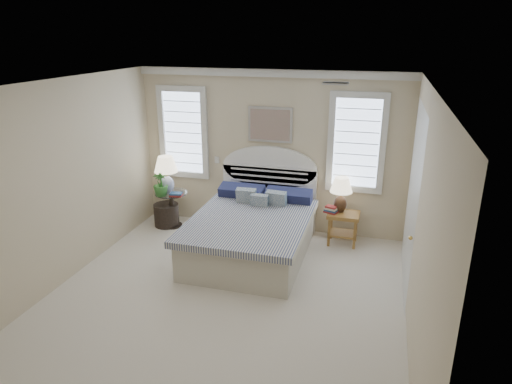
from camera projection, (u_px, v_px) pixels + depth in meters
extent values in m
cube|color=silver|center=(221.00, 302.00, 5.79)|extent=(4.50, 5.00, 0.01)
cube|color=white|center=(215.00, 86.00, 4.90)|extent=(4.50, 5.00, 0.01)
cube|color=beige|center=(270.00, 152.00, 7.62)|extent=(4.50, 0.02, 2.70)
cube|color=beige|center=(56.00, 186.00, 5.92)|extent=(0.02, 5.00, 2.70)
cube|color=beige|center=(421.00, 224.00, 4.77)|extent=(0.02, 5.00, 2.70)
cube|color=silver|center=(271.00, 73.00, 7.15)|extent=(4.50, 0.08, 0.12)
cube|color=#B2B2B2|center=(336.00, 83.00, 5.32)|extent=(0.30, 0.20, 0.02)
cube|color=silver|center=(217.00, 160.00, 7.91)|extent=(0.08, 0.01, 0.12)
cube|color=silver|center=(184.00, 132.00, 7.91)|extent=(0.90, 0.06, 1.60)
cube|color=silver|center=(357.00, 143.00, 7.16)|extent=(0.90, 0.06, 1.60)
cube|color=silver|center=(270.00, 125.00, 7.42)|extent=(0.74, 0.04, 0.58)
cube|color=silver|center=(412.00, 199.00, 5.91)|extent=(0.02, 1.80, 2.40)
cube|color=beige|center=(251.00, 239.00, 6.91)|extent=(1.60, 2.10, 0.55)
cube|color=navy|center=(250.00, 222.00, 6.76)|extent=(1.72, 2.15, 0.10)
cube|color=white|center=(269.00, 198.00, 7.83)|extent=(1.62, 0.08, 1.10)
cube|color=navy|center=(242.00, 191.00, 7.62)|extent=(0.75, 0.31, 0.23)
cube|color=navy|center=(289.00, 196.00, 7.41)|extent=(0.75, 0.31, 0.23)
cube|color=#385A7E|center=(246.00, 198.00, 7.37)|extent=(0.33, 0.20, 0.34)
cube|color=#385A7E|center=(276.00, 201.00, 7.25)|extent=(0.33, 0.20, 0.34)
cube|color=#385A7E|center=(260.00, 203.00, 7.23)|extent=(0.28, 0.14, 0.29)
cylinder|color=black|center=(173.00, 225.00, 8.07)|extent=(0.32, 0.32, 0.03)
cylinder|color=black|center=(172.00, 210.00, 7.98)|extent=(0.08, 0.08, 0.60)
cylinder|color=silver|center=(171.00, 193.00, 7.87)|extent=(0.56, 0.56, 0.02)
cube|color=olive|center=(344.00, 215.00, 7.25)|extent=(0.50, 0.40, 0.06)
cube|color=olive|center=(342.00, 233.00, 7.35)|extent=(0.44, 0.34, 0.03)
cube|color=olive|center=(329.00, 232.00, 7.25)|extent=(0.04, 0.04, 0.47)
cube|color=olive|center=(331.00, 225.00, 7.52)|extent=(0.04, 0.04, 0.47)
cube|color=olive|center=(355.00, 235.00, 7.15)|extent=(0.04, 0.04, 0.47)
cube|color=olive|center=(356.00, 228.00, 7.42)|extent=(0.04, 0.04, 0.47)
cylinder|color=black|center=(167.00, 215.00, 8.05)|extent=(0.52, 0.52, 0.40)
cylinder|color=white|center=(168.00, 192.00, 7.86)|extent=(0.14, 0.14, 0.03)
ellipsoid|color=white|center=(167.00, 185.00, 7.82)|extent=(0.25, 0.25, 0.31)
cylinder|color=gold|center=(166.00, 174.00, 7.76)|extent=(0.03, 0.03, 0.11)
cylinder|color=black|center=(340.00, 210.00, 7.31)|extent=(0.12, 0.12, 0.03)
ellipsoid|color=black|center=(340.00, 204.00, 7.27)|extent=(0.22, 0.22, 0.27)
cylinder|color=gold|center=(341.00, 194.00, 7.21)|extent=(0.03, 0.03, 0.10)
imported|color=#2D712E|center=(161.00, 183.00, 7.65)|extent=(0.26, 0.26, 0.44)
cube|color=maroon|center=(176.00, 195.00, 7.70)|extent=(0.23, 0.18, 0.03)
cube|color=navy|center=(176.00, 194.00, 7.69)|extent=(0.21, 0.17, 0.03)
cube|color=maroon|center=(331.00, 212.00, 7.25)|extent=(0.24, 0.21, 0.03)
cube|color=navy|center=(331.00, 210.00, 7.24)|extent=(0.23, 0.19, 0.03)
cube|color=beige|center=(331.00, 209.00, 7.23)|extent=(0.21, 0.18, 0.03)
cube|color=maroon|center=(331.00, 207.00, 7.22)|extent=(0.20, 0.17, 0.03)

